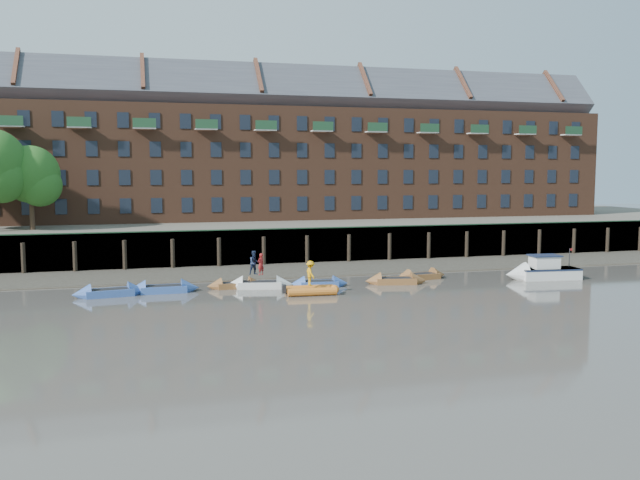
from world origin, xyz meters
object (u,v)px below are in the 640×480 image
object	(u,v)px
rowboat_4	(319,284)
person_rib_crew	(311,273)
motor_launch	(537,271)
rowboat_1	(164,289)
rowboat_2	(235,285)
person_rower_b	(255,263)
rowboat_5	(396,281)
rib_tender	(313,290)
rowboat_0	(110,293)
rowboat_6	(421,276)
rowboat_3	(260,285)
person_rower_a	(261,264)

from	to	relation	value
rowboat_4	person_rib_crew	distance (m)	3.31
motor_launch	person_rib_crew	xyz separation A→B (m)	(-18.73, -1.64, 0.84)
rowboat_1	rowboat_2	bearing A→B (deg)	5.66
person_rower_b	rowboat_2	bearing A→B (deg)	157.44
rowboat_5	rowboat_1	bearing A→B (deg)	-171.45
rowboat_2	rib_tender	bearing A→B (deg)	-42.53
rib_tender	rowboat_0	bearing A→B (deg)	171.34
rib_tender	person_rib_crew	world-z (taller)	person_rib_crew
rowboat_2	person_rower_b	xyz separation A→B (m)	(1.38, -0.25, 1.62)
rowboat_5	rowboat_6	size ratio (longest dim) A/B	1.04
rowboat_4	person_rower_b	xyz separation A→B (m)	(-4.62, 0.83, 1.61)
rowboat_0	rowboat_4	distance (m)	14.69
rowboat_0	rowboat_3	size ratio (longest dim) A/B	1.00
rowboat_1	rowboat_2	distance (m)	5.13
person_rower_a	person_rib_crew	world-z (taller)	person_rower_a
rowboat_6	person_rib_crew	world-z (taller)	person_rib_crew
person_rower_b	motor_launch	bearing A→B (deg)	-17.51
rowboat_6	motor_launch	size ratio (longest dim) A/B	0.77
rowboat_1	rowboat_2	xyz separation A→B (m)	(5.10, 0.55, -0.04)
rowboat_1	rowboat_5	xyz separation A→B (m)	(17.01, -0.81, -0.01)
rowboat_0	person_rower_a	size ratio (longest dim) A/B	3.18
rib_tender	motor_launch	size ratio (longest dim) A/B	0.61
rowboat_0	rowboat_6	world-z (taller)	rowboat_0
rowboat_3	person_rower_a	size ratio (longest dim) A/B	3.19
motor_launch	person_rib_crew	world-z (taller)	person_rib_crew
rowboat_0	rowboat_2	size ratio (longest dim) A/B	1.20
person_rower_a	rowboat_0	bearing A→B (deg)	-32.90
rowboat_5	rowboat_6	xyz separation A→B (m)	(2.72, 1.58, -0.01)
person_rower_a	rowboat_6	bearing A→B (deg)	147.13
rowboat_3	person_rower_a	distance (m)	1.50
rowboat_3	person_rower_b	distance (m)	1.64
person_rower_b	rowboat_3	bearing A→B (deg)	-53.78
rowboat_6	person_rower_b	distance (m)	13.35
rib_tender	person_rib_crew	bearing A→B (deg)	165.55
rowboat_0	person_rower_b	size ratio (longest dim) A/B	2.86
rowboat_2	person_rower_a	distance (m)	2.40
rowboat_2	rowboat_5	distance (m)	11.99
rowboat_1	rowboat_3	world-z (taller)	rowboat_1
rowboat_4	person_rib_crew	world-z (taller)	person_rib_crew
motor_launch	person_rower_b	size ratio (longest dim) A/B	3.45
rowboat_2	person_rower_b	bearing A→B (deg)	-13.73
rowboat_5	person_rower_a	size ratio (longest dim) A/B	3.05
rowboat_0	rowboat_2	world-z (taller)	rowboat_0
rowboat_3	rowboat_6	size ratio (longest dim) A/B	1.09
person_rower_b	rowboat_1	bearing A→B (deg)	170.27
rib_tender	person_rower_b	distance (m)	5.25
rowboat_6	motor_launch	bearing A→B (deg)	-25.55
rowboat_0	person_rib_crew	bearing A→B (deg)	-20.35
rowboat_5	person_rib_crew	world-z (taller)	person_rib_crew
rowboat_2	motor_launch	distance (m)	23.50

